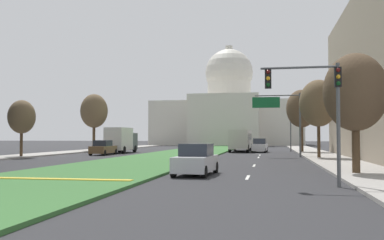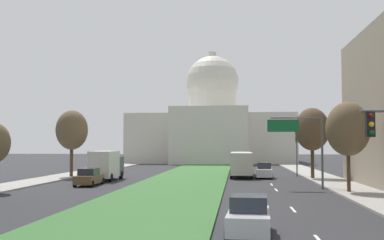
% 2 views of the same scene
% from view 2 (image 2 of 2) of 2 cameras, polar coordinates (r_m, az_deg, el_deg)
% --- Properties ---
extents(ground_plane, '(260.00, 260.00, 0.00)m').
position_cam_2_polar(ground_plane, '(54.11, -0.27, -7.20)').
color(ground_plane, '#2B2B2D').
extents(grass_median, '(8.79, 89.68, 0.14)m').
position_cam_2_polar(grass_median, '(49.16, -0.87, -7.54)').
color(grass_median, '#386B33').
rests_on(grass_median, ground_plane).
extents(lane_dashes_right, '(0.16, 53.71, 0.01)m').
position_cam_2_polar(lane_dashes_right, '(44.81, 9.95, -8.02)').
color(lane_dashes_right, silver).
rests_on(lane_dashes_right, ground_plane).
extents(sidewalk_left, '(4.00, 89.68, 0.15)m').
position_cam_2_polar(sidewalk_left, '(48.58, -20.00, -7.41)').
color(sidewalk_left, '#9E9991').
rests_on(sidewalk_left, ground_plane).
extents(sidewalk_right, '(4.00, 89.68, 0.15)m').
position_cam_2_polar(sidewalk_right, '(44.97, 18.34, -7.80)').
color(sidewalk_right, '#9E9991').
rests_on(sidewalk_right, ground_plane).
extents(capitol_building, '(34.91, 28.01, 24.82)m').
position_cam_2_polar(capitol_building, '(102.88, 2.52, -1.05)').
color(capitol_building, beige).
rests_on(capitol_building, ground_plane).
extents(traffic_light_far_right, '(0.28, 0.35, 5.20)m').
position_cam_2_polar(traffic_light_far_right, '(58.05, 12.85, -3.57)').
color(traffic_light_far_right, '#515456').
rests_on(traffic_light_far_right, ground_plane).
extents(overhead_guide_sign, '(4.90, 0.20, 6.50)m').
position_cam_2_polar(overhead_guide_sign, '(42.10, 13.50, -2.03)').
color(overhead_guide_sign, '#515456').
rests_on(overhead_guide_sign, ground_plane).
extents(street_tree_right_mid, '(3.50, 3.50, 7.38)m').
position_cam_2_polar(street_tree_right_mid, '(39.28, 18.74, -1.07)').
color(street_tree_right_mid, '#4C3823').
rests_on(street_tree_right_mid, ground_plane).
extents(street_tree_left_far, '(3.76, 3.76, 7.99)m').
position_cam_2_polar(street_tree_left_far, '(56.58, -14.66, -1.24)').
color(street_tree_left_far, '#4C3823').
rests_on(street_tree_left_far, ground_plane).
extents(street_tree_right_far, '(3.87, 3.87, 8.07)m').
position_cam_2_polar(street_tree_right_far, '(53.89, 14.64, -1.14)').
color(street_tree_right_far, '#4C3823').
rests_on(street_tree_right_far, ground_plane).
extents(sedan_lead_stopped, '(2.04, 4.20, 1.71)m').
position_cam_2_polar(sedan_lead_stopped, '(20.55, 7.04, -11.79)').
color(sedan_lead_stopped, '#BCBCC1').
rests_on(sedan_lead_stopped, ground_plane).
extents(sedan_midblock, '(1.92, 4.53, 1.67)m').
position_cam_2_polar(sedan_midblock, '(45.32, -12.63, -6.94)').
color(sedan_midblock, brown).
rests_on(sedan_midblock, ground_plane).
extents(sedan_distant, '(2.06, 4.69, 1.83)m').
position_cam_2_polar(sedan_distant, '(54.54, 8.94, -6.24)').
color(sedan_distant, silver).
rests_on(sedan_distant, ground_plane).
extents(box_truck_delivery, '(2.40, 6.40, 3.20)m').
position_cam_2_polar(box_truck_delivery, '(51.33, -10.57, -5.50)').
color(box_truck_delivery, '#4C5156').
rests_on(box_truck_delivery, ground_plane).
extents(city_bus, '(2.62, 11.00, 2.95)m').
position_cam_2_polar(city_bus, '(56.93, 6.11, -5.19)').
color(city_bus, beige).
rests_on(city_bus, ground_plane).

